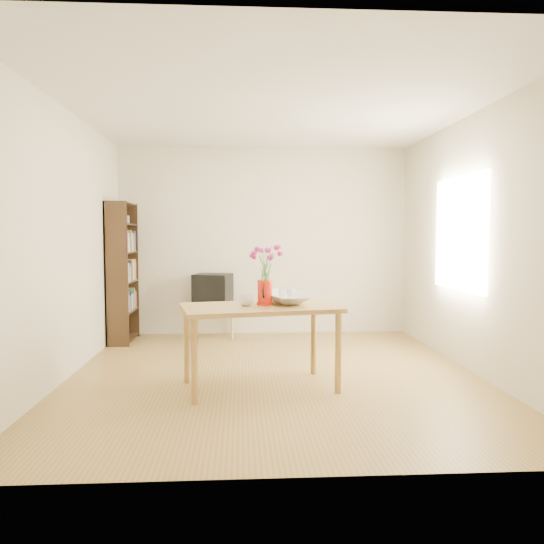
{
  "coord_description": "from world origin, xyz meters",
  "views": [
    {
      "loc": [
        -0.33,
        -5.17,
        1.38
      ],
      "look_at": [
        0.0,
        0.3,
        1.0
      ],
      "focal_mm": 35.0,
      "sensor_mm": 36.0,
      "label": 1
    }
  ],
  "objects": [
    {
      "name": "flowers",
      "position": [
        -0.11,
        -0.41,
        1.16
      ],
      "size": [
        0.26,
        0.26,
        0.37
      ],
      "primitive_type": null,
      "color": "#D73298",
      "rests_on": "pitcher"
    },
    {
      "name": "pitcher",
      "position": [
        -0.11,
        -0.4,
        0.86
      ],
      "size": [
        0.15,
        0.23,
        0.23
      ],
      "rotation": [
        0.0,
        0.0,
        -0.16
      ],
      "color": "red",
      "rests_on": "table"
    },
    {
      "name": "teacup_b",
      "position": [
        0.15,
        -0.19,
        0.96
      ],
      "size": [
        0.09,
        0.09,
        0.07
      ],
      "primitive_type": "imported",
      "rotation": [
        0.0,
        0.0,
        1.35
      ],
      "color": "white",
      "rests_on": "bowl"
    },
    {
      "name": "bookshelf",
      "position": [
        -1.85,
        1.75,
        0.84
      ],
      "size": [
        0.28,
        0.7,
        1.8
      ],
      "color": "black",
      "rests_on": "ground"
    },
    {
      "name": "room",
      "position": [
        0.03,
        0.0,
        1.3
      ],
      "size": [
        4.5,
        4.5,
        4.5
      ],
      "color": "olive",
      "rests_on": "ground"
    },
    {
      "name": "tv_stand",
      "position": [
        -0.7,
        1.97,
        0.39
      ],
      "size": [
        0.6,
        0.45,
        0.46
      ],
      "color": "tan",
      "rests_on": "ground"
    },
    {
      "name": "television",
      "position": [
        -0.7,
        1.98,
        0.66
      ],
      "size": [
        0.55,
        0.53,
        0.4
      ],
      "rotation": [
        0.0,
        0.0,
        -0.26
      ],
      "color": "black",
      "rests_on": "tv_stand"
    },
    {
      "name": "table",
      "position": [
        -0.15,
        -0.45,
        0.67
      ],
      "size": [
        1.49,
        1.03,
        0.75
      ],
      "rotation": [
        0.0,
        0.0,
        0.19
      ],
      "color": "olive",
      "rests_on": "ground"
    },
    {
      "name": "teacup_a",
      "position": [
        0.06,
        -0.21,
        0.96
      ],
      "size": [
        0.08,
        0.08,
        0.06
      ],
      "primitive_type": "imported",
      "rotation": [
        0.0,
        0.0,
        0.18
      ],
      "color": "white",
      "rests_on": "bowl"
    },
    {
      "name": "mug",
      "position": [
        -0.28,
        -0.46,
        0.8
      ],
      "size": [
        0.18,
        0.18,
        0.1
      ],
      "primitive_type": "imported",
      "rotation": [
        0.0,
        0.0,
        3.72
      ],
      "color": "white",
      "rests_on": "table"
    },
    {
      "name": "bowl",
      "position": [
        0.1,
        -0.21,
        1.01
      ],
      "size": [
        0.62,
        0.62,
        0.51
      ],
      "primitive_type": "imported",
      "rotation": [
        0.0,
        0.0,
        0.16
      ],
      "color": "white",
      "rests_on": "table"
    }
  ]
}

